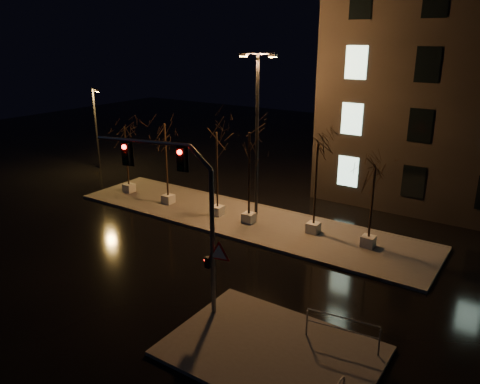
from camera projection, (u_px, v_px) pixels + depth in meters
The scene contains 13 objects.
ground at pixel (174, 259), 22.68m from camera, with size 90.00×90.00×0.00m, color black.
median at pixel (242, 219), 27.38m from camera, with size 22.00×5.00×0.15m, color #4D4945.
sidewalk_corner at pixel (272, 351), 15.94m from camera, with size 7.00×5.00×0.15m, color #4D4945.
tree_0 at pixel (125, 141), 30.83m from camera, with size 1.80×1.80×4.62m.
tree_1 at pixel (165, 142), 28.52m from camera, with size 1.80×1.80×5.25m.
tree_2 at pixel (217, 151), 26.62m from camera, with size 1.80×1.80×5.12m.
tree_3 at pixel (249, 153), 25.46m from camera, with size 1.80×1.80×5.35m.
tree_4 at pixel (317, 164), 24.16m from camera, with size 1.80×1.80×5.03m.
tree_5 at pixel (374, 185), 22.66m from camera, with size 1.80×1.80×4.27m.
traffic_signal_mast at pixel (185, 204), 17.05m from camera, with size 5.27×1.24×6.57m.
streetlight_main at pixel (257, 125), 26.32m from camera, with size 2.31×0.28×9.28m.
streetlight_far at pixel (96, 125), 37.02m from camera, with size 1.23×0.57×6.43m.
guard_rail_a at pixel (342, 327), 15.92m from camera, with size 2.54×0.39×1.11m.
Camera 1 is at (14.04, -15.23, 10.30)m, focal length 35.00 mm.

